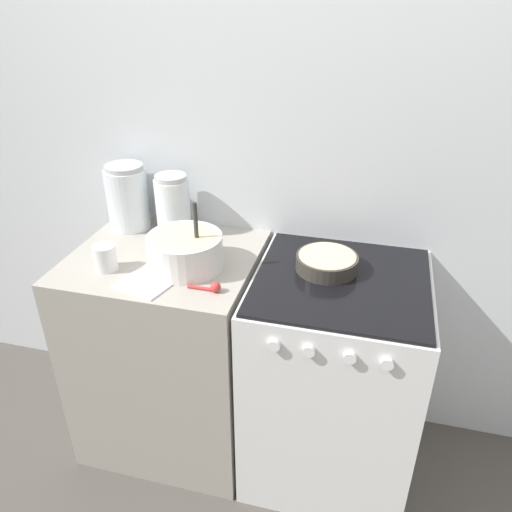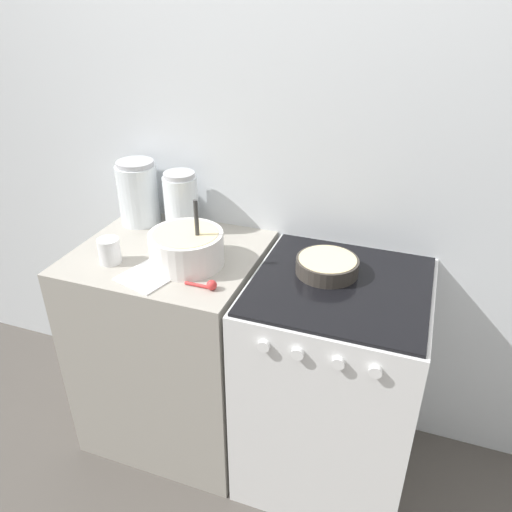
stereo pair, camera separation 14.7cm
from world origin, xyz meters
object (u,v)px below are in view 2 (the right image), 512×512
object	(u,v)px
baking_pan	(327,265)
storage_jar_middle	(181,205)
mixing_bowl	(187,246)
storage_jar_left	(139,197)
tin_can	(109,251)
stove	(331,382)

from	to	relation	value
baking_pan	storage_jar_middle	bearing A→B (deg)	166.74
mixing_bowl	storage_jar_middle	size ratio (longest dim) A/B	1.10
mixing_bowl	storage_jar_left	size ratio (longest dim) A/B	1.00
mixing_bowl	storage_jar_left	xyz separation A→B (m)	(-0.36, 0.26, 0.05)
mixing_bowl	tin_can	size ratio (longest dim) A/B	2.85
baking_pan	stove	bearing A→B (deg)	-39.90
stove	storage_jar_middle	bearing A→B (deg)	163.92
stove	baking_pan	distance (m)	0.50
mixing_bowl	storage_jar_middle	xyz separation A→B (m)	(-0.15, 0.26, 0.03)
mixing_bowl	tin_can	world-z (taller)	mixing_bowl
storage_jar_left	storage_jar_middle	distance (m)	0.20
stove	storage_jar_middle	xyz separation A→B (m)	(-0.72, 0.21, 0.56)
storage_jar_left	tin_can	xyz separation A→B (m)	(0.08, -0.35, -0.07)
baking_pan	mixing_bowl	bearing A→B (deg)	-167.86
stove	storage_jar_middle	distance (m)	0.94
storage_jar_left	storage_jar_middle	world-z (taller)	storage_jar_left
baking_pan	storage_jar_left	distance (m)	0.88
tin_can	storage_jar_left	bearing A→B (deg)	102.97
stove	baking_pan	xyz separation A→B (m)	(-0.06, 0.05, 0.49)
stove	mixing_bowl	world-z (taller)	mixing_bowl
baking_pan	storage_jar_left	size ratio (longest dim) A/B	0.82
mixing_bowl	tin_can	xyz separation A→B (m)	(-0.27, -0.09, -0.02)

